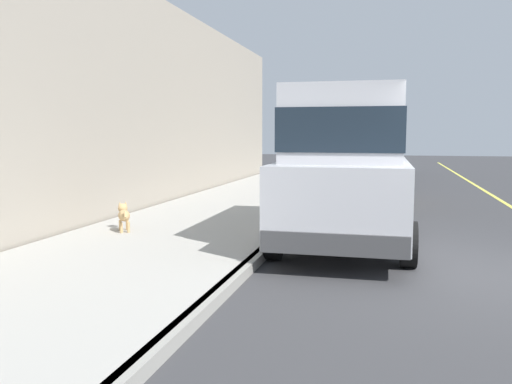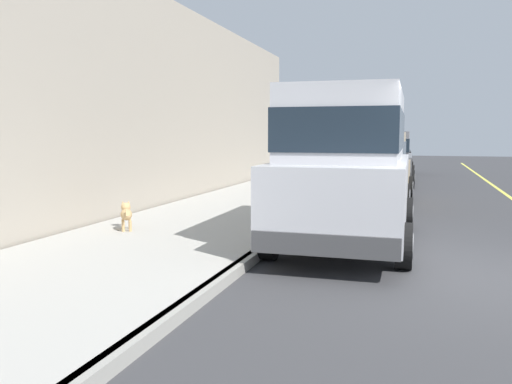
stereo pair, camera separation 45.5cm
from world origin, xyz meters
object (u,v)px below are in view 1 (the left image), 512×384
Objects in this scene: car_black_hatchback at (372,153)px; car_grey_sedan at (370,157)px; car_tan_hatchback at (363,166)px; car_silver_van at (348,160)px; dog_tan at (124,214)px.

car_grey_sedan is at bearing -88.98° from car_black_hatchback.
car_tan_hatchback is 0.83× the size of car_grey_sedan.
dog_tan is (-3.82, -0.63, -0.97)m from car_silver_van.
car_grey_sedan is at bearing 71.94° from dog_tan.
dog_tan is at bearing -108.06° from car_grey_sedan.
car_silver_van reaches higher than car_grey_sedan.
car_silver_van reaches higher than car_tan_hatchback.
car_black_hatchback reaches higher than dog_tan.
car_black_hatchback is 17.22m from dog_tan.
car_black_hatchback is at bearing 90.42° from car_silver_van.
car_tan_hatchback is 7.24m from dog_tan.
car_grey_sedan is 12.24m from dog_tan.
car_tan_hatchback is 5.48m from car_grey_sedan.
car_silver_van is 1.28× the size of car_tan_hatchback.
car_grey_sedan is (-0.01, 5.48, 0.01)m from car_tan_hatchback.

